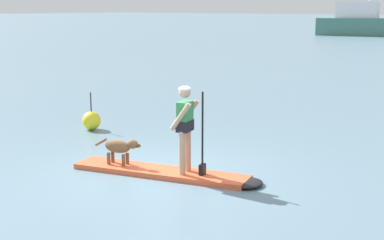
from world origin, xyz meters
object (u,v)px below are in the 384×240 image
at_px(paddleboard, 171,173).
at_px(marker_buoy, 92,121).
at_px(moored_boat_far_starboard, 362,23).
at_px(person_paddler, 186,123).
at_px(dog, 120,147).

height_order(paddleboard, marker_buoy, marker_buoy).
relative_size(paddleboard, marker_buoy, 3.88).
height_order(paddleboard, moored_boat_far_starboard, moored_boat_far_starboard).
xyz_separation_m(paddleboard, person_paddler, (0.30, 0.08, 1.00)).
distance_m(moored_boat_far_starboard, marker_buoy, 51.51).
distance_m(paddleboard, dog, 1.17).
relative_size(moored_boat_far_starboard, marker_buoy, 10.17).
bearing_deg(person_paddler, marker_buoy, 158.25).
bearing_deg(dog, moored_boat_far_starboard, 106.30).
relative_size(paddleboard, dog, 3.78).
height_order(paddleboard, person_paddler, person_paddler).
bearing_deg(moored_boat_far_starboard, paddleboard, -72.54).
xyz_separation_m(paddleboard, marker_buoy, (-4.23, 1.88, 0.19)).
bearing_deg(person_paddler, dog, -165.75).
relative_size(person_paddler, dog, 1.62).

